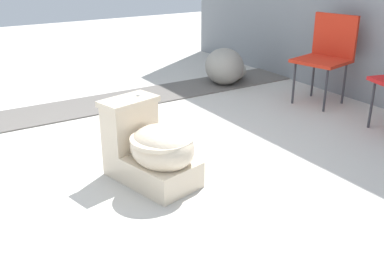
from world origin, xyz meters
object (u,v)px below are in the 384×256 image
at_px(folding_chair_left, 328,50).
at_px(boulder_far, 224,66).
at_px(boulder_near, 229,71).
at_px(toilet, 152,149).

relative_size(folding_chair_left, boulder_far, 1.65).
distance_m(folding_chair_left, boulder_far, 1.17).
height_order(boulder_near, boulder_far, boulder_far).
distance_m(toilet, boulder_far, 2.36).
height_order(folding_chair_left, boulder_near, folding_chair_left).
bearing_deg(folding_chair_left, toilet, 2.77).
bearing_deg(boulder_far, boulder_near, 121.60).
relative_size(boulder_near, boulder_far, 0.83).
xyz_separation_m(toilet, folding_chair_left, (-0.59, 2.19, 0.29)).
height_order(folding_chair_left, boulder_far, folding_chair_left).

